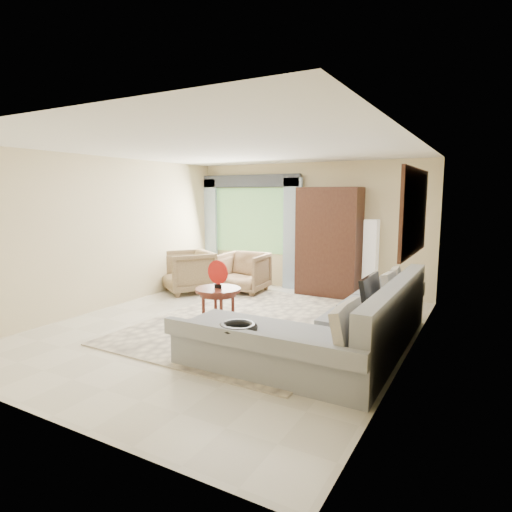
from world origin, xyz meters
The scene contains 17 objects.
ground centered at (0.00, 0.00, 0.00)m, with size 6.00×6.00×0.00m, color silver.
area_rug centered at (0.22, 0.39, 0.01)m, with size 3.00×4.00×0.02m, color beige.
sectional_sofa centered at (1.78, -0.18, 0.28)m, with size 2.30×3.46×0.90m.
tv_screen centered at (2.05, 0.09, 0.72)m, with size 0.06×0.74×0.48m, color black.
garden_hose centered at (1.00, -1.39, 0.55)m, with size 0.43×0.43×0.09m, color black.
coffee_table centered at (-0.03, -0.25, 0.34)m, with size 0.65×0.65×0.65m.
red_disc centered at (-0.03, -0.25, 0.88)m, with size 0.34×0.34×0.03m, color red.
armchair_left centered at (-1.99, 1.56, 0.42)m, with size 0.90×0.93×0.84m, color olive.
armchair_right centered at (-1.02, 2.12, 0.40)m, with size 0.86×0.88×0.80m, color #9E8556.
potted_plant centered at (-2.36, 2.42, 0.25)m, with size 0.45×0.39×0.50m, color #999999.
armoire centered at (0.55, 2.72, 1.05)m, with size 1.20×0.55×2.10m, color #321610.
floor_lamp centered at (1.35, 2.78, 0.75)m, with size 0.24×0.24×1.50m, color silver.
window centered at (-1.35, 2.97, 1.40)m, with size 1.80×0.04×1.40m, color #669E59.
curtain_left centered at (-2.40, 2.88, 1.15)m, with size 0.40×0.08×2.30m, color #9EB7CC.
curtain_right centered at (-0.30, 2.88, 1.15)m, with size 0.40×0.08×2.30m, color #9EB7CC.
valance centered at (-1.35, 2.90, 2.25)m, with size 2.40×0.12×0.26m, color #1E232D.
wall_mirror centered at (2.46, 0.35, 1.75)m, with size 0.05×1.70×1.05m.
Camera 1 is at (3.33, -5.17, 1.96)m, focal length 30.00 mm.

